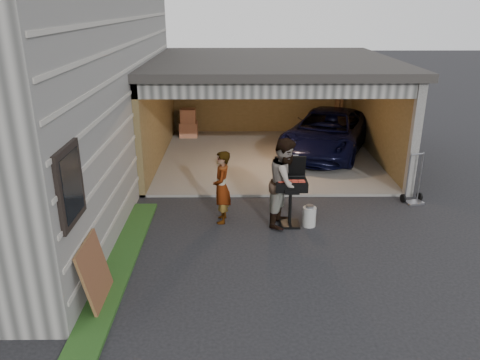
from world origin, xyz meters
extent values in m
plane|color=black|center=(0.00, 0.00, 0.00)|extent=(80.00, 80.00, 0.00)
cube|color=#193814|center=(-2.25, -1.00, 0.03)|extent=(0.50, 8.00, 0.06)
cube|color=#605E59|center=(0.75, 6.50, 0.03)|extent=(6.50, 6.00, 0.06)
cube|color=#4E4324|center=(0.75, 9.43, 1.35)|extent=(6.50, 0.15, 2.70)
cube|color=#4E4324|center=(3.92, 6.50, 1.35)|extent=(0.15, 6.00, 2.70)
cube|color=#4E4324|center=(-2.42, 6.50, 1.35)|extent=(0.15, 6.00, 2.70)
cube|color=#2D2B28|center=(0.75, 6.50, 2.80)|extent=(6.80, 6.30, 0.20)
cube|color=#474744|center=(0.75, 3.58, 2.52)|extent=(6.50, 0.16, 0.36)
cube|color=beige|center=(0.75, 4.80, 2.62)|extent=(6.00, 2.40, 0.06)
cube|color=#474744|center=(3.90, 3.55, 1.35)|extent=(0.20, 0.18, 2.70)
cube|color=brown|center=(-1.80, 8.70, 0.31)|extent=(0.60, 0.50, 0.50)
cube|color=brown|center=(-1.80, 8.70, 0.79)|extent=(0.50, 0.45, 0.45)
cube|color=brown|center=(3.20, 8.60, 0.36)|extent=(0.55, 0.50, 0.60)
cube|color=brown|center=(3.38, 9.20, 1.20)|extent=(0.24, 0.43, 2.20)
imported|color=black|center=(2.57, 6.90, 0.63)|extent=(3.76, 4.99, 1.26)
imported|color=#ACBCD9|center=(-0.50, 2.20, 0.77)|extent=(0.37, 0.57, 1.54)
imported|color=#47261C|center=(0.80, 2.08, 0.92)|extent=(0.97, 1.09, 1.84)
cube|color=black|center=(0.90, 2.00, 0.02)|extent=(0.41, 0.41, 0.05)
cylinder|color=black|center=(0.90, 2.00, 0.44)|extent=(0.07, 0.07, 0.81)
cube|color=black|center=(0.90, 2.00, 0.90)|extent=(0.64, 0.45, 0.19)
cube|color=#59595B|center=(0.90, 2.00, 0.98)|extent=(0.58, 0.39, 0.01)
cube|color=black|center=(0.90, 2.28, 1.20)|extent=(0.64, 0.12, 0.45)
cylinder|color=#B2B2AE|center=(1.30, 1.97, 0.21)|extent=(0.36, 0.36, 0.41)
cube|color=brown|center=(-2.34, -0.63, 0.52)|extent=(0.26, 0.94, 1.03)
cube|color=gray|center=(3.90, 3.09, 0.02)|extent=(0.43, 0.33, 0.04)
cylinder|color=black|center=(3.66, 3.16, 0.10)|extent=(0.09, 0.20, 0.20)
cylinder|color=black|center=(4.08, 3.27, 0.10)|extent=(0.09, 0.20, 0.20)
cylinder|color=gray|center=(3.71, 3.18, 0.60)|extent=(0.03, 0.03, 1.15)
cylinder|color=gray|center=(4.03, 3.26, 0.60)|extent=(0.03, 0.03, 1.15)
cylinder|color=gray|center=(3.87, 3.22, 1.15)|extent=(0.33, 0.11, 0.03)
camera|label=1|loc=(-0.22, -6.74, 4.32)|focal=35.00mm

